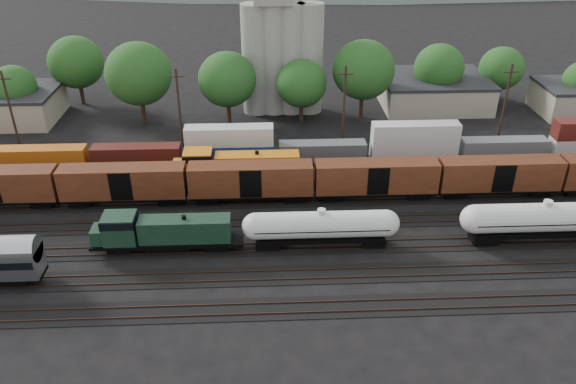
{
  "coord_description": "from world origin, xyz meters",
  "views": [
    {
      "loc": [
        0.35,
        -55.41,
        35.32
      ],
      "look_at": [
        2.9,
        2.0,
        3.0
      ],
      "focal_mm": 35.0,
      "sensor_mm": 36.0,
      "label": 1
    }
  ],
  "objects_px": {
    "tank_car_a": "(321,226)",
    "green_locomotive": "(159,232)",
    "grain_silo": "(281,46)",
    "orange_locomotive": "(234,166)"
  },
  "relations": [
    {
      "from": "orange_locomotive",
      "to": "grain_silo",
      "type": "height_order",
      "value": "grain_silo"
    },
    {
      "from": "green_locomotive",
      "to": "tank_car_a",
      "type": "height_order",
      "value": "tank_car_a"
    },
    {
      "from": "green_locomotive",
      "to": "tank_car_a",
      "type": "bearing_deg",
      "value": -0.0
    },
    {
      "from": "tank_car_a",
      "to": "grain_silo",
      "type": "height_order",
      "value": "grain_silo"
    },
    {
      "from": "tank_car_a",
      "to": "grain_silo",
      "type": "bearing_deg",
      "value": 93.98
    },
    {
      "from": "orange_locomotive",
      "to": "green_locomotive",
      "type": "bearing_deg",
      "value": -116.15
    },
    {
      "from": "tank_car_a",
      "to": "green_locomotive",
      "type": "bearing_deg",
      "value": 180.0
    },
    {
      "from": "grain_silo",
      "to": "tank_car_a",
      "type": "bearing_deg",
      "value": -86.02
    },
    {
      "from": "green_locomotive",
      "to": "grain_silo",
      "type": "relative_size",
      "value": 0.56
    },
    {
      "from": "tank_car_a",
      "to": "orange_locomotive",
      "type": "xyz_separation_m",
      "value": [
        -9.96,
        15.0,
        -0.07
      ]
    }
  ]
}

